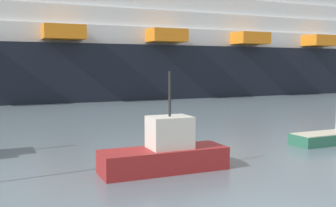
% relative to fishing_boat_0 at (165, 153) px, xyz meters
% --- Properties ---
extents(fishing_boat_0, '(5.87, 2.23, 4.48)m').
position_rel_fishing_boat_0_xyz_m(fishing_boat_0, '(0.00, 0.00, 0.00)').
color(fishing_boat_0, maroon).
rests_on(fishing_boat_0, ground_plane).
extents(cruise_ship, '(139.18, 30.29, 24.44)m').
position_rel_fishing_boat_0_xyz_m(cruise_ship, '(-2.37, 44.24, 7.00)').
color(cruise_ship, black).
rests_on(cruise_ship, ground_plane).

